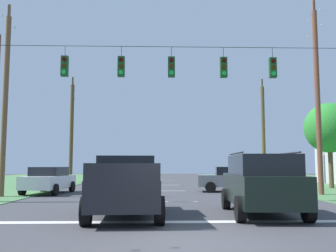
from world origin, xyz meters
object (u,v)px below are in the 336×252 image
(utility_pole_mid_left, at_px, (5,101))
(utility_pole_far_left, at_px, (71,131))
(overhead_signal_span, at_px, (171,106))
(suv_black, at_px, (261,183))
(pickup_truck, at_px, (126,186))
(distant_car_oncoming, at_px, (233,179))
(distant_car_crossing_white, at_px, (49,180))
(utility_pole_far_right, at_px, (263,132))
(utility_pole_mid_right, at_px, (317,95))
(tree_roadside_right, at_px, (329,128))

(utility_pole_mid_left, distance_m, utility_pole_far_left, 13.86)
(overhead_signal_span, relative_size, suv_black, 3.33)
(pickup_truck, xyz_separation_m, distant_car_oncoming, (5.69, 10.67, -0.18))
(distant_car_crossing_white, relative_size, utility_pole_far_right, 0.48)
(utility_pole_mid_right, relative_size, utility_pole_mid_left, 1.08)
(suv_black, bearing_deg, distant_car_crossing_white, 135.72)
(suv_black, xyz_separation_m, distant_car_crossing_white, (-9.67, 9.43, -0.27))
(distant_car_oncoming, xyz_separation_m, utility_pole_mid_right, (4.32, -2.57, 4.74))
(pickup_truck, xyz_separation_m, utility_pole_far_left, (-6.60, 21.17, 3.66))
(overhead_signal_span, distance_m, utility_pole_far_right, 17.94)
(utility_pole_far_right, bearing_deg, overhead_signal_span, -119.07)
(pickup_truck, height_order, tree_roadside_right, tree_roadside_right)
(utility_pole_far_right, height_order, tree_roadside_right, utility_pole_far_right)
(utility_pole_mid_left, distance_m, tree_roadside_right, 21.13)
(overhead_signal_span, bearing_deg, utility_pole_far_left, 116.53)
(utility_pole_far_left, bearing_deg, tree_roadside_right, -20.79)
(utility_pole_mid_right, relative_size, tree_roadside_right, 1.84)
(distant_car_oncoming, xyz_separation_m, utility_pole_far_left, (-12.29, 10.49, 3.84))
(utility_pole_mid_right, height_order, utility_pole_mid_left, utility_pole_mid_right)
(utility_pole_far_left, bearing_deg, distant_car_oncoming, -40.48)
(pickup_truck, bearing_deg, overhead_signal_span, 70.20)
(pickup_truck, relative_size, tree_roadside_right, 0.92)
(tree_roadside_right, bearing_deg, utility_pole_mid_left, -162.52)
(utility_pole_far_left, bearing_deg, utility_pole_mid_right, -38.18)
(utility_pole_mid_left, bearing_deg, tree_roadside_right, 17.48)
(suv_black, height_order, utility_pole_mid_right, utility_pole_mid_right)
(utility_pole_mid_right, distance_m, tree_roadside_right, 6.53)
(distant_car_oncoming, height_order, utility_pole_mid_left, utility_pole_mid_left)
(utility_pole_mid_right, bearing_deg, distant_car_oncoming, 149.26)
(distant_car_crossing_white, relative_size, tree_roadside_right, 0.74)
(utility_pole_far_left, bearing_deg, suv_black, -62.23)
(overhead_signal_span, relative_size, utility_pole_far_right, 1.76)
(utility_pole_mid_right, bearing_deg, tree_roadside_right, 60.30)
(distant_car_oncoming, bearing_deg, utility_pole_far_left, 139.52)
(distant_car_oncoming, distance_m, tree_roadside_right, 8.76)
(utility_pole_mid_left, bearing_deg, distant_car_oncoming, 14.87)
(tree_roadside_right, bearing_deg, overhead_signal_span, -141.87)
(distant_car_crossing_white, relative_size, distant_car_oncoming, 1.00)
(distant_car_crossing_white, bearing_deg, utility_pole_mid_left, -129.31)
(suv_black, relative_size, tree_roadside_right, 0.82)
(pickup_truck, relative_size, utility_pole_mid_right, 0.50)
(utility_pole_mid_right, xyz_separation_m, utility_pole_mid_left, (-16.97, -0.79, -0.56))
(overhead_signal_span, bearing_deg, utility_pole_mid_right, 22.67)
(pickup_truck, height_order, utility_pole_mid_right, utility_pole_mid_right)
(suv_black, distance_m, utility_pole_far_right, 21.33)
(distant_car_oncoming, relative_size, utility_pole_far_left, 0.47)
(utility_pole_mid_left, bearing_deg, suv_black, -32.27)
(utility_pole_far_left, distance_m, tree_roadside_right, 21.16)
(suv_black, relative_size, distant_car_crossing_white, 1.10)
(overhead_signal_span, distance_m, utility_pole_far_left, 18.50)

